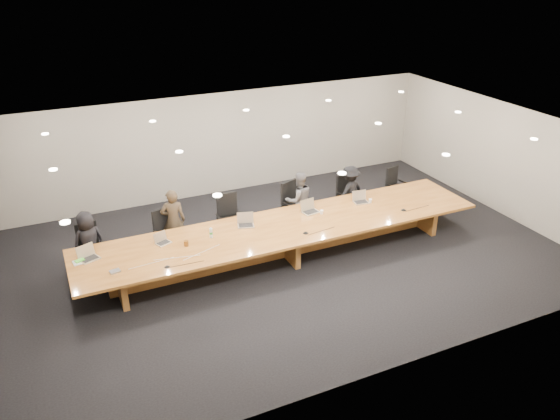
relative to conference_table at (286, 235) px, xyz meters
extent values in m
plane|color=black|center=(0.00, 0.00, -0.52)|extent=(12.00, 12.00, 0.00)
cube|color=beige|center=(0.00, 4.00, 0.88)|extent=(12.00, 0.02, 2.80)
cube|color=brown|center=(0.00, 0.00, 0.20)|extent=(9.00, 1.80, 0.06)
cube|color=brown|center=(0.00, 0.00, -0.18)|extent=(7.65, 0.15, 0.69)
cube|color=brown|center=(-3.60, 0.00, -0.18)|extent=(0.12, 1.26, 0.69)
cube|color=brown|center=(0.00, 0.00, -0.18)|extent=(0.12, 1.26, 0.69)
cube|color=brown|center=(3.60, 0.00, -0.18)|extent=(0.12, 1.26, 0.69)
imported|color=black|center=(-3.98, 1.16, 0.16)|extent=(0.77, 0.62, 1.36)
imported|color=#352B1D|center=(-2.15, 1.28, 0.22)|extent=(0.60, 0.46, 1.48)
imported|color=#59595C|center=(0.90, 1.17, 0.19)|extent=(0.72, 0.57, 1.42)
imported|color=black|center=(2.32, 1.17, 0.15)|extent=(0.98, 0.73, 1.35)
cylinder|color=silver|center=(-1.64, 0.17, 0.33)|extent=(0.07, 0.07, 0.21)
cylinder|color=brown|center=(-2.20, 0.04, 0.29)|extent=(0.10, 0.10, 0.11)
cone|color=white|center=(0.99, 0.20, 0.28)|extent=(0.10, 0.10, 0.09)
cone|color=silver|center=(2.33, 0.25, 0.28)|extent=(0.10, 0.10, 0.10)
cube|color=silver|center=(-4.24, 0.26, 0.24)|extent=(0.28, 0.24, 0.02)
cube|color=#57D538|center=(-4.24, 0.28, 0.26)|extent=(0.19, 0.15, 0.03)
cube|color=#B0B1B5|center=(-3.69, -0.38, 0.24)|extent=(0.21, 0.17, 0.03)
cone|color=black|center=(-2.76, -0.61, 0.24)|extent=(0.11, 0.11, 0.03)
cone|color=black|center=(0.24, -0.49, 0.25)|extent=(0.15, 0.15, 0.03)
cone|color=black|center=(2.80, -0.42, 0.25)|extent=(0.14, 0.14, 0.03)
camera|label=1|loc=(-4.50, -9.52, 5.63)|focal=35.00mm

